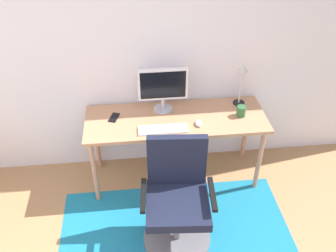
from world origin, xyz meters
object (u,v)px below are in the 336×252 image
Objects in this scene: computer_mouse at (199,123)px; office_chair at (177,205)px; desk at (176,124)px; keyboard at (163,130)px; desk_lamp at (242,79)px; coffee_cup at (241,111)px; cell_phone at (114,117)px; monitor at (163,86)px.

office_chair reaches higher than computer_mouse.
keyboard is (-0.14, -0.17, 0.08)m from desk.
computer_mouse is at bearing -146.01° from desk_lamp.
desk is 15.89× the size of computer_mouse.
keyboard is 0.66m from office_chair.
desk is 0.61m from coffee_cup.
cell_phone is (-0.42, 0.23, -0.00)m from keyboard.
desk is at bearing 12.23° from cell_phone.
computer_mouse is at bearing 4.51° from cell_phone.
coffee_cup is at bearing 13.23° from computer_mouse.
computer_mouse is 0.11× the size of office_chair.
office_chair is at bearing -127.85° from desk_lamp.
cell_phone is 1.23m from desk_lamp.
office_chair is (0.48, -0.80, -0.34)m from cell_phone.
desk is 11.81× the size of cell_phone.
desk_lamp reaches higher than desk.
keyboard is 0.45× the size of office_chair.
monitor is at bearing 136.32° from computer_mouse.
office_chair is at bearing -96.06° from desk.
cell_phone is (-0.56, 0.06, 0.08)m from desk.
coffee_cup is at bearing 14.04° from cell_phone.
desk_lamp is at bearing 1.80° from monitor.
computer_mouse is 0.59m from desk_lamp.
monitor is at bearing 29.66° from cell_phone.
computer_mouse reaches higher than keyboard.
computer_mouse is at bearing 71.26° from office_chair.
computer_mouse is (0.29, -0.28, -0.23)m from monitor.
desk is at bearing 88.58° from office_chair.
monitor is 0.41m from keyboard.
office_chair reaches higher than coffee_cup.
keyboard is (-0.03, -0.33, -0.24)m from monitor.
office_chair reaches higher than cell_phone.
coffee_cup reaches higher than computer_mouse.
keyboard is at bearing 100.54° from office_chair.
cell_phone is 0.34× the size of desk_lamp.
keyboard is 1.05× the size of desk_lamp.
cell_phone is at bearing 151.01° from keyboard.
desk is 0.24m from keyboard.
keyboard is 0.33m from computer_mouse.
computer_mouse is 0.74× the size of cell_phone.
office_chair is (0.06, -0.56, -0.35)m from keyboard.
cell_phone is at bearing 125.77° from office_chair.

